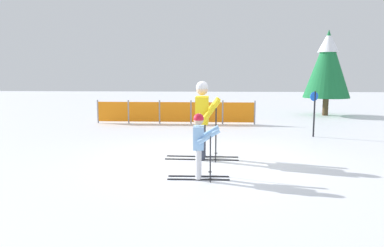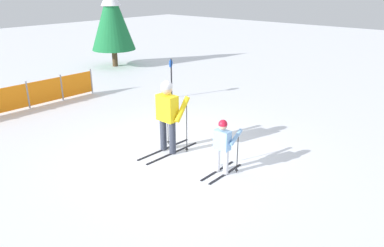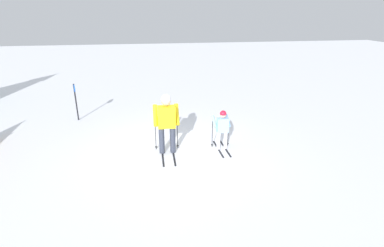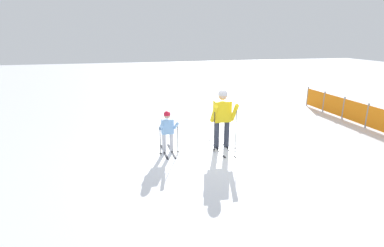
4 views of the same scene
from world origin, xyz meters
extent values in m
plane|color=white|center=(0.00, 0.00, 0.00)|extent=(60.00, 60.00, 0.00)
cube|color=black|center=(-0.15, 0.32, 0.01)|extent=(1.69, 0.08, 0.02)
cube|color=black|center=(-0.15, 0.00, 0.01)|extent=(1.69, 0.08, 0.02)
cylinder|color=#333847|center=(-0.15, 0.32, 0.42)|extent=(0.16, 0.16, 0.80)
cylinder|color=#333847|center=(-0.15, 0.00, 0.42)|extent=(0.16, 0.16, 0.80)
cube|color=yellow|center=(-0.15, 0.16, 1.13)|extent=(0.30, 0.50, 0.62)
cylinder|color=yellow|center=(0.05, 0.47, 1.12)|extent=(0.48, 0.14, 0.59)
cylinder|color=yellow|center=(0.03, -0.16, 1.12)|extent=(0.48, 0.14, 0.59)
sphere|color=#D8AD8C|center=(-0.15, 0.16, 1.60)|extent=(0.27, 0.27, 0.27)
sphere|color=silver|center=(-0.15, 0.16, 1.65)|extent=(0.28, 0.28, 0.28)
cylinder|color=black|center=(0.18, 0.48, 0.62)|extent=(0.02, 0.02, 1.24)
cylinder|color=black|center=(0.18, 0.48, 0.06)|extent=(0.07, 0.07, 0.01)
cylinder|color=black|center=(0.16, -0.18, 0.62)|extent=(0.02, 0.02, 1.24)
cylinder|color=black|center=(0.16, -0.18, 0.06)|extent=(0.07, 0.07, 0.01)
cube|color=black|center=(-0.16, -1.38, 0.01)|extent=(1.16, 0.07, 0.02)
cube|color=black|center=(-0.16, -1.60, 0.01)|extent=(1.16, 0.07, 0.02)
cylinder|color=silver|center=(-0.16, -1.38, 0.29)|extent=(0.11, 0.11, 0.55)
cylinder|color=silver|center=(-0.16, -1.60, 0.29)|extent=(0.11, 0.11, 0.55)
cube|color=#8CBFF2|center=(-0.16, -1.49, 0.78)|extent=(0.20, 0.35, 0.43)
cylinder|color=#8CBFF2|center=(0.02, -1.27, 0.84)|extent=(0.42, 0.09, 0.30)
cylinder|color=#8CBFF2|center=(0.03, -1.70, 0.84)|extent=(0.42, 0.09, 0.30)
sphere|color=#D8AD8C|center=(-0.16, -1.49, 1.11)|extent=(0.18, 0.18, 0.18)
sphere|color=red|center=(-0.16, -1.49, 1.14)|extent=(0.19, 0.19, 0.19)
cylinder|color=black|center=(0.05, -1.23, 0.43)|extent=(0.02, 0.02, 0.85)
cylinder|color=black|center=(0.05, -1.23, 0.06)|extent=(0.07, 0.07, 0.01)
cylinder|color=black|center=(0.06, -1.73, 0.43)|extent=(0.02, 0.02, 0.85)
cylinder|color=black|center=(0.06, -1.73, 0.06)|extent=(0.07, 0.07, 0.01)
cylinder|color=black|center=(3.20, 3.29, 0.71)|extent=(0.05, 0.05, 1.41)
cylinder|color=blue|center=(3.18, 3.28, 1.25)|extent=(0.27, 0.12, 0.28)
camera|label=1|loc=(0.11, -8.32, 1.99)|focal=35.00mm
camera|label=2|loc=(-6.05, -5.79, 3.90)|focal=35.00mm
camera|label=3|loc=(-8.12, 0.73, 3.98)|focal=28.00mm
camera|label=4|loc=(7.94, -2.77, 3.31)|focal=28.00mm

